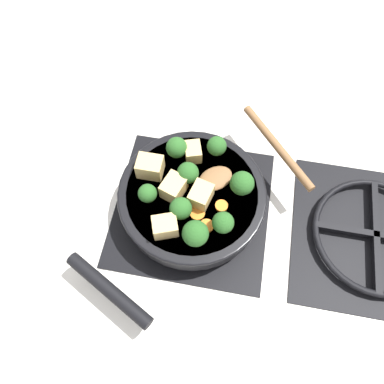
% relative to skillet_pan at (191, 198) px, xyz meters
% --- Properties ---
extents(ground_plane, '(2.40, 2.40, 0.00)m').
position_rel_skillet_pan_xyz_m(ground_plane, '(-0.00, 0.00, -0.05)').
color(ground_plane, white).
extents(front_burner_grate, '(0.31, 0.31, 0.03)m').
position_rel_skillet_pan_xyz_m(front_burner_grate, '(-0.00, 0.00, -0.04)').
color(front_burner_grate, black).
rests_on(front_burner_grate, ground_plane).
extents(rear_burner_grate, '(0.31, 0.31, 0.03)m').
position_rel_skillet_pan_xyz_m(rear_burner_grate, '(-0.00, 0.36, -0.04)').
color(rear_burner_grate, black).
rests_on(rear_burner_grate, ground_plane).
extents(skillet_pan, '(0.39, 0.33, 0.05)m').
position_rel_skillet_pan_xyz_m(skillet_pan, '(0.00, 0.00, 0.00)').
color(skillet_pan, black).
rests_on(skillet_pan, front_burner_grate).
extents(wooden_spoon, '(0.22, 0.23, 0.02)m').
position_rel_skillet_pan_xyz_m(wooden_spoon, '(-0.09, 0.10, 0.03)').
color(wooden_spoon, brown).
rests_on(wooden_spoon, skillet_pan).
extents(tofu_cube_center_large, '(0.06, 0.05, 0.04)m').
position_rel_skillet_pan_xyz_m(tofu_cube_center_large, '(0.00, -0.03, 0.04)').
color(tofu_cube_center_large, '#DBB770').
rests_on(tofu_cube_center_large, skillet_pan).
extents(tofu_cube_near_handle, '(0.05, 0.05, 0.04)m').
position_rel_skillet_pan_xyz_m(tofu_cube_near_handle, '(0.01, 0.02, 0.04)').
color(tofu_cube_near_handle, '#DBB770').
rests_on(tofu_cube_near_handle, skillet_pan).
extents(tofu_cube_east_chunk, '(0.05, 0.05, 0.03)m').
position_rel_skillet_pan_xyz_m(tofu_cube_east_chunk, '(0.08, -0.03, 0.04)').
color(tofu_cube_east_chunk, '#DBB770').
rests_on(tofu_cube_east_chunk, skillet_pan).
extents(tofu_cube_west_chunk, '(0.04, 0.05, 0.04)m').
position_rel_skillet_pan_xyz_m(tofu_cube_west_chunk, '(-0.03, -0.08, 0.04)').
color(tofu_cube_west_chunk, '#DBB770').
rests_on(tofu_cube_west_chunk, skillet_pan).
extents(tofu_cube_back_piece, '(0.05, 0.04, 0.03)m').
position_rel_skillet_pan_xyz_m(tofu_cube_back_piece, '(-0.08, -0.01, 0.04)').
color(tofu_cube_back_piece, '#DBB770').
rests_on(tofu_cube_back_piece, skillet_pan).
extents(broccoli_floret_near_spoon, '(0.04, 0.04, 0.05)m').
position_rel_skillet_pan_xyz_m(broccoli_floret_near_spoon, '(-0.10, 0.03, 0.05)').
color(broccoli_floret_near_spoon, '#709956').
rests_on(broccoli_floret_near_spoon, skillet_pan).
extents(broccoli_floret_center_top, '(0.04, 0.04, 0.05)m').
position_rel_skillet_pan_xyz_m(broccoli_floret_center_top, '(0.06, 0.07, 0.05)').
color(broccoli_floret_center_top, '#709956').
rests_on(broccoli_floret_center_top, skillet_pan).
extents(broccoli_floret_east_rim, '(0.03, 0.03, 0.04)m').
position_rel_skillet_pan_xyz_m(broccoli_floret_east_rim, '(0.03, -0.07, 0.05)').
color(broccoli_floret_east_rim, '#709956').
rests_on(broccoli_floret_east_rim, skillet_pan).
extents(broccoli_floret_west_rim, '(0.04, 0.04, 0.05)m').
position_rel_skillet_pan_xyz_m(broccoli_floret_west_rim, '(-0.03, -0.01, 0.05)').
color(broccoli_floret_west_rim, '#709956').
rests_on(broccoli_floret_west_rim, skillet_pan).
extents(broccoli_floret_north_edge, '(0.04, 0.04, 0.05)m').
position_rel_skillet_pan_xyz_m(broccoli_floret_north_edge, '(-0.02, 0.09, 0.05)').
color(broccoli_floret_north_edge, '#709956').
rests_on(broccoli_floret_north_edge, skillet_pan).
extents(broccoli_floret_south_cluster, '(0.04, 0.04, 0.05)m').
position_rel_skillet_pan_xyz_m(broccoli_floret_south_cluster, '(-0.08, -0.04, 0.05)').
color(broccoli_floret_south_cluster, '#709956').
rests_on(broccoli_floret_south_cluster, skillet_pan).
extents(broccoli_floret_mid_floret, '(0.04, 0.04, 0.05)m').
position_rel_skillet_pan_xyz_m(broccoli_floret_mid_floret, '(0.05, -0.01, 0.05)').
color(broccoli_floret_mid_floret, '#709956').
rests_on(broccoli_floret_mid_floret, skillet_pan).
extents(broccoli_floret_small_inner, '(0.05, 0.05, 0.05)m').
position_rel_skillet_pan_xyz_m(broccoli_floret_small_inner, '(0.09, 0.02, 0.05)').
color(broccoli_floret_small_inner, '#709956').
rests_on(broccoli_floret_small_inner, skillet_pan).
extents(carrot_slice_orange_thin, '(0.02, 0.02, 0.01)m').
position_rel_skillet_pan_xyz_m(carrot_slice_orange_thin, '(0.02, 0.06, 0.02)').
color(carrot_slice_orange_thin, orange).
rests_on(carrot_slice_orange_thin, skillet_pan).
extents(carrot_slice_near_center, '(0.03, 0.03, 0.01)m').
position_rel_skillet_pan_xyz_m(carrot_slice_near_center, '(0.06, 0.04, 0.02)').
color(carrot_slice_near_center, orange).
rests_on(carrot_slice_near_center, skillet_pan).
extents(carrot_slice_edge_slice, '(0.03, 0.03, 0.01)m').
position_rel_skillet_pan_xyz_m(carrot_slice_edge_slice, '(0.04, 0.02, 0.02)').
color(carrot_slice_edge_slice, orange).
rests_on(carrot_slice_edge_slice, skillet_pan).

